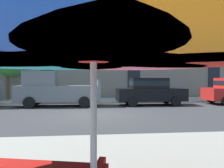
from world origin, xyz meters
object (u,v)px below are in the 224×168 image
at_px(street_tree_left, 8,58).
at_px(patio_umbrella, 93,31).
at_px(sedan_black, 150,91).
at_px(pickup_gray_midblock, 55,90).

distance_m(street_tree_left, patio_umbrella, 17.53).
bearing_deg(patio_umbrella, street_tree_left, 110.04).
height_order(sedan_black, patio_umbrella, patio_umbrella).
xyz_separation_m(pickup_gray_midblock, street_tree_left, (-3.99, 3.73, 2.28)).
relative_size(sedan_black, patio_umbrella, 1.14).
relative_size(pickup_gray_midblock, street_tree_left, 1.04).
relative_size(sedan_black, street_tree_left, 0.90).
distance_m(pickup_gray_midblock, street_tree_left, 5.92).
distance_m(sedan_black, street_tree_left, 10.98).
bearing_deg(street_tree_left, sedan_black, -20.36).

